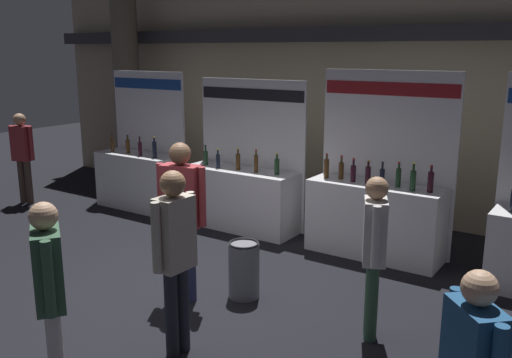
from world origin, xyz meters
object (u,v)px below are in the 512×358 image
(exhibitor_booth_0, at_px, (140,175))
(visitor_8, at_px, (22,151))
(exhibitor_booth_1, at_px, (242,192))
(trash_bin, at_px, (244,270))
(exhibitor_booth_2, at_px, (376,211))
(visitor_3, at_px, (49,283))
(visitor_2, at_px, (182,207))
(visitor_4, at_px, (374,245))
(visitor_1, at_px, (175,248))

(exhibitor_booth_0, xyz_separation_m, visitor_8, (-1.99, -1.00, 0.38))
(exhibitor_booth_1, height_order, trash_bin, exhibitor_booth_1)
(exhibitor_booth_2, relative_size, visitor_3, 1.52)
(trash_bin, relative_size, visitor_2, 0.36)
(visitor_4, bearing_deg, visitor_1, 108.84)
(visitor_2, bearing_deg, visitor_1, -62.85)
(trash_bin, bearing_deg, visitor_4, -1.76)
(visitor_2, bearing_deg, exhibitor_booth_1, 100.03)
(exhibitor_booth_1, bearing_deg, visitor_2, -68.75)
(visitor_2, relative_size, visitor_8, 1.09)
(visitor_1, distance_m, visitor_2, 1.16)
(trash_bin, distance_m, visitor_4, 1.71)
(exhibitor_booth_2, distance_m, visitor_4, 2.36)
(visitor_2, height_order, visitor_3, visitor_2)
(exhibitor_booth_1, height_order, visitor_3, exhibitor_booth_1)
(visitor_8, bearing_deg, visitor_1, 144.02)
(exhibitor_booth_0, bearing_deg, exhibitor_booth_1, 1.28)
(exhibitor_booth_1, height_order, exhibitor_booth_2, exhibitor_booth_2)
(visitor_3, bearing_deg, exhibitor_booth_2, 113.30)
(visitor_1, bearing_deg, exhibitor_booth_1, -151.25)
(exhibitor_booth_1, relative_size, visitor_3, 1.42)
(exhibitor_booth_1, relative_size, trash_bin, 3.54)
(visitor_2, xyz_separation_m, visitor_3, (0.34, -1.97, -0.11))
(exhibitor_booth_1, height_order, visitor_4, exhibitor_booth_1)
(exhibitor_booth_1, xyz_separation_m, visitor_4, (3.10, -2.13, 0.38))
(visitor_1, bearing_deg, visitor_3, -17.50)
(exhibitor_booth_2, height_order, visitor_2, exhibitor_booth_2)
(exhibitor_booth_0, relative_size, visitor_4, 1.48)
(trash_bin, relative_size, visitor_4, 0.41)
(exhibitor_booth_0, height_order, trash_bin, exhibitor_booth_0)
(visitor_1, distance_m, visitor_8, 6.39)
(trash_bin, height_order, visitor_4, visitor_4)
(visitor_3, bearing_deg, visitor_1, 104.95)
(trash_bin, relative_size, visitor_8, 0.40)
(exhibitor_booth_2, relative_size, visitor_1, 1.43)
(exhibitor_booth_0, distance_m, visitor_3, 5.71)
(trash_bin, bearing_deg, exhibitor_booth_1, 125.98)
(exhibitor_booth_0, distance_m, visitor_2, 4.09)
(visitor_1, bearing_deg, visitor_2, -139.23)
(visitor_3, relative_size, visitor_8, 0.99)
(exhibitor_booth_1, height_order, visitor_1, exhibitor_booth_1)
(visitor_1, bearing_deg, trash_bin, -169.59)
(visitor_4, bearing_deg, visitor_3, 118.74)
(visitor_2, xyz_separation_m, visitor_8, (-5.21, 1.48, -0.11))
(visitor_4, bearing_deg, trash_bin, 63.87)
(visitor_4, xyz_separation_m, visitor_8, (-7.32, 1.08, 0.03))
(exhibitor_booth_0, relative_size, exhibitor_booth_2, 0.96)
(trash_bin, distance_m, visitor_3, 2.51)
(exhibitor_booth_1, relative_size, visitor_2, 1.29)
(visitor_2, xyz_separation_m, visitor_4, (2.11, 0.40, -0.14))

